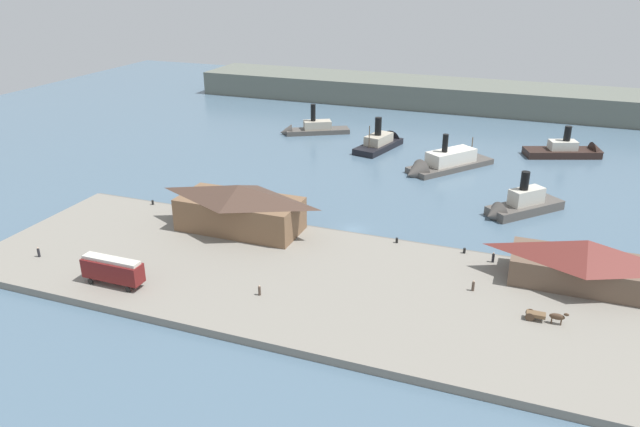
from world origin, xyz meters
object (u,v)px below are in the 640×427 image
at_px(ferry_approaching_west, 382,142).
at_px(ferry_outer_harbor, 518,206).
at_px(street_tram, 113,269).
at_px(mooring_post_west, 397,240).
at_px(pedestrian_by_tram, 260,291).
at_px(ferry_moored_west, 310,129).
at_px(pedestrian_standing_center, 493,258).
at_px(ferry_near_quay, 441,164).
at_px(pedestrian_walking_east, 473,286).
at_px(pedestrian_near_west_shed, 39,252).
at_px(mooring_post_east, 464,251).
at_px(ferry_shed_customs_shed, 584,262).
at_px(mooring_post_center_west, 190,208).
at_px(ferry_shed_east_terminal, 240,207).
at_px(ferry_departing_north, 572,151).
at_px(mooring_post_center_east, 153,202).
at_px(horse_cart, 545,316).

bearing_deg(ferry_approaching_west, ferry_outer_harbor, -43.33).
distance_m(street_tram, mooring_post_west, 46.58).
distance_m(pedestrian_by_tram, ferry_moored_west, 93.55).
bearing_deg(pedestrian_standing_center, ferry_near_quay, 109.93).
distance_m(pedestrian_walking_east, pedestrian_near_west_shed, 69.68).
height_order(mooring_post_east, mooring_post_west, same).
relative_size(ferry_shed_customs_shed, pedestrian_near_west_shed, 12.32).
bearing_deg(pedestrian_walking_east, street_tram, -161.28).
bearing_deg(mooring_post_center_west, pedestrian_standing_center, -1.49).
distance_m(ferry_shed_east_terminal, ferry_near_quay, 56.68).
distance_m(pedestrian_by_tram, mooring_post_west, 28.28).
height_order(ferry_shed_customs_shed, ferry_departing_north, ferry_shed_customs_shed).
distance_m(street_tram, mooring_post_center_west, 29.65).
height_order(mooring_post_east, ferry_departing_north, ferry_departing_north).
bearing_deg(pedestrian_near_west_shed, ferry_near_quay, 53.34).
distance_m(ferry_shed_customs_shed, mooring_post_center_east, 79.53).
bearing_deg(mooring_post_west, mooring_post_east, 0.39).
distance_m(mooring_post_center_west, ferry_moored_west, 65.07).
distance_m(pedestrian_standing_center, mooring_post_east, 5.10).
bearing_deg(street_tram, mooring_post_west, 38.90).
height_order(pedestrian_walking_east, mooring_post_west, pedestrian_walking_east).
bearing_deg(pedestrian_walking_east, ferry_shed_customs_shed, 28.04).
relative_size(street_tram, pedestrian_by_tram, 6.04).
height_order(street_tram, pedestrian_by_tram, street_tram).
bearing_deg(ferry_outer_harbor, horse_cart, -81.33).
height_order(pedestrian_standing_center, ferry_moored_west, ferry_moored_west).
relative_size(ferry_shed_east_terminal, street_tram, 2.30).
bearing_deg(ferry_outer_harbor, pedestrian_near_west_shed, -145.30).
bearing_deg(pedestrian_walking_east, ferry_moored_west, 126.32).
bearing_deg(ferry_outer_harbor, pedestrian_by_tram, -124.23).
distance_m(horse_cart, pedestrian_by_tram, 39.74).
relative_size(horse_cart, ferry_near_quay, 0.23).
distance_m(pedestrian_walking_east, ferry_moored_west, 95.57).
bearing_deg(mooring_post_center_east, pedestrian_walking_east, -10.58).
height_order(street_tram, mooring_post_center_east, street_tram).
xyz_separation_m(mooring_post_center_west, ferry_moored_west, (-0.74, 65.07, -0.30)).
bearing_deg(mooring_post_center_west, pedestrian_near_west_shed, -115.45).
distance_m(pedestrian_near_west_shed, mooring_post_west, 59.72).
height_order(ferry_shed_customs_shed, pedestrian_standing_center, ferry_shed_customs_shed).
xyz_separation_m(ferry_shed_customs_shed, mooring_post_west, (-29.45, 4.08, -3.22)).
distance_m(pedestrian_by_tram, pedestrian_walking_east, 31.40).
bearing_deg(horse_cart, street_tram, -168.70).
bearing_deg(mooring_post_west, ferry_outer_harbor, 52.27).
bearing_deg(pedestrian_standing_center, ferry_outer_harbor, 85.13).
xyz_separation_m(mooring_post_center_west, ferry_departing_north, (69.83, 68.56, -0.29)).
xyz_separation_m(pedestrian_standing_center, mooring_post_center_west, (-57.64, 1.49, -0.34)).
xyz_separation_m(street_tram, mooring_post_center_west, (-5.13, 29.13, -2.08)).
relative_size(mooring_post_center_east, mooring_post_west, 1.00).
xyz_separation_m(pedestrian_standing_center, ferry_approaching_west, (-35.05, 60.57, -0.48)).
relative_size(pedestrian_near_west_shed, mooring_post_center_west, 1.91).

